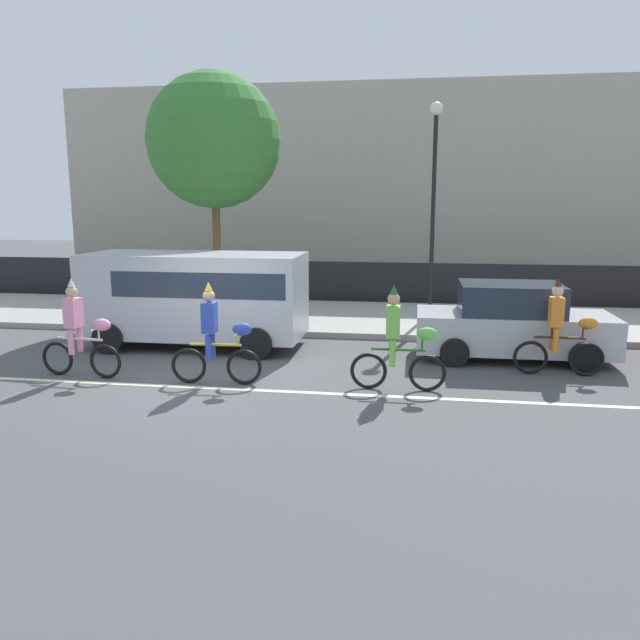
{
  "coord_description": "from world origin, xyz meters",
  "views": [
    {
      "loc": [
        4.09,
        -11.01,
        3.35
      ],
      "look_at": [
        2.21,
        1.2,
        1.0
      ],
      "focal_mm": 35.0,
      "sensor_mm": 36.0,
      "label": 1
    }
  ],
  "objects_px": {
    "parked_car_silver": "(512,323)",
    "parade_cyclist_orange": "(561,333)",
    "parked_van_silver": "(198,292)",
    "street_lamp_post": "(434,178)",
    "parade_cyclist_cobalt": "(216,340)",
    "parade_cyclist_pink": "(80,334)",
    "parade_cyclist_lime": "(399,345)"
  },
  "relations": [
    {
      "from": "parked_car_silver",
      "to": "parade_cyclist_pink",
      "type": "bearing_deg",
      "value": -162.06
    },
    {
      "from": "parade_cyclist_cobalt",
      "to": "parked_car_silver",
      "type": "bearing_deg",
      "value": 26.23
    },
    {
      "from": "street_lamp_post",
      "to": "parade_cyclist_cobalt",
      "type": "bearing_deg",
      "value": -119.6
    },
    {
      "from": "parked_car_silver",
      "to": "street_lamp_post",
      "type": "bearing_deg",
      "value": 110.95
    },
    {
      "from": "parked_van_silver",
      "to": "parked_car_silver",
      "type": "xyz_separation_m",
      "value": [
        7.06,
        -0.1,
        -0.5
      ]
    },
    {
      "from": "parade_cyclist_pink",
      "to": "parade_cyclist_orange",
      "type": "bearing_deg",
      "value": 9.39
    },
    {
      "from": "parade_cyclist_lime",
      "to": "parked_car_silver",
      "type": "relative_size",
      "value": 0.47
    },
    {
      "from": "parade_cyclist_cobalt",
      "to": "parade_cyclist_pink",
      "type": "bearing_deg",
      "value": 178.5
    },
    {
      "from": "parade_cyclist_lime",
      "to": "parked_car_silver",
      "type": "height_order",
      "value": "parade_cyclist_lime"
    },
    {
      "from": "parade_cyclist_cobalt",
      "to": "parade_cyclist_orange",
      "type": "xyz_separation_m",
      "value": [
        6.43,
        1.59,
        0.0
      ]
    },
    {
      "from": "parade_cyclist_pink",
      "to": "street_lamp_post",
      "type": "distance_m",
      "value": 10.28
    },
    {
      "from": "parade_cyclist_pink",
      "to": "street_lamp_post",
      "type": "height_order",
      "value": "street_lamp_post"
    },
    {
      "from": "parade_cyclist_pink",
      "to": "parade_cyclist_cobalt",
      "type": "bearing_deg",
      "value": -1.5
    },
    {
      "from": "parade_cyclist_orange",
      "to": "parked_van_silver",
      "type": "relative_size",
      "value": 0.38
    },
    {
      "from": "parade_cyclist_orange",
      "to": "parked_van_silver",
      "type": "bearing_deg",
      "value": 170.44
    },
    {
      "from": "parked_van_silver",
      "to": "parked_car_silver",
      "type": "height_order",
      "value": "parked_van_silver"
    },
    {
      "from": "parade_cyclist_cobalt",
      "to": "street_lamp_post",
      "type": "xyz_separation_m",
      "value": [
        4.04,
        7.12,
        3.15
      ]
    },
    {
      "from": "street_lamp_post",
      "to": "parade_cyclist_pink",
      "type": "bearing_deg",
      "value": -133.94
    },
    {
      "from": "parade_cyclist_pink",
      "to": "parade_cyclist_cobalt",
      "type": "distance_m",
      "value": 2.75
    },
    {
      "from": "street_lamp_post",
      "to": "parade_cyclist_orange",
      "type": "bearing_deg",
      "value": -66.64
    },
    {
      "from": "parade_cyclist_lime",
      "to": "parked_van_silver",
      "type": "bearing_deg",
      "value": 149.39
    },
    {
      "from": "street_lamp_post",
      "to": "parked_car_silver",
      "type": "bearing_deg",
      "value": -69.05
    },
    {
      "from": "parade_cyclist_pink",
      "to": "parked_van_silver",
      "type": "height_order",
      "value": "parked_van_silver"
    },
    {
      "from": "parade_cyclist_orange",
      "to": "parade_cyclist_lime",
      "type": "bearing_deg",
      "value": -154.35
    },
    {
      "from": "parade_cyclist_pink",
      "to": "parade_cyclist_lime",
      "type": "distance_m",
      "value": 6.1
    },
    {
      "from": "parade_cyclist_orange",
      "to": "street_lamp_post",
      "type": "height_order",
      "value": "street_lamp_post"
    },
    {
      "from": "parade_cyclist_lime",
      "to": "parade_cyclist_orange",
      "type": "relative_size",
      "value": 1.0
    },
    {
      "from": "parade_cyclist_cobalt",
      "to": "street_lamp_post",
      "type": "height_order",
      "value": "street_lamp_post"
    },
    {
      "from": "street_lamp_post",
      "to": "parade_cyclist_lime",
      "type": "bearing_deg",
      "value": -95.62
    },
    {
      "from": "parade_cyclist_cobalt",
      "to": "parade_cyclist_lime",
      "type": "height_order",
      "value": "same"
    },
    {
      "from": "parade_cyclist_orange",
      "to": "parked_van_silver",
      "type": "height_order",
      "value": "parked_van_silver"
    },
    {
      "from": "parked_car_silver",
      "to": "parade_cyclist_orange",
      "type": "bearing_deg",
      "value": -58.78
    }
  ]
}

